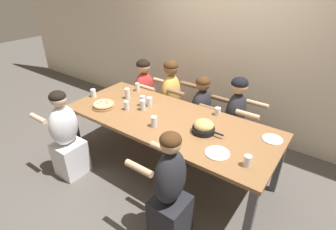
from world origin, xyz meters
name	(u,v)px	position (x,y,z in m)	size (l,w,h in m)	color
ground_plane	(168,171)	(0.00, 0.00, 0.00)	(18.00, 18.00, 0.00)	#514C47
restaurant_back_panel	(228,28)	(0.00, 1.47, 1.60)	(10.00, 0.06, 3.20)	beige
dining_table	(168,124)	(0.00, 0.00, 0.72)	(2.55, 1.04, 0.79)	brown
pizza_board_main	(104,105)	(-0.84, -0.24, 0.82)	(0.28, 0.28, 0.06)	#996B42
skillet_bowl	(204,127)	(0.48, -0.01, 0.85)	(0.35, 0.24, 0.15)	black
empty_plate_a	(217,153)	(0.77, -0.27, 0.79)	(0.24, 0.24, 0.02)	white
empty_plate_b	(272,139)	(1.12, 0.27, 0.79)	(0.20, 0.20, 0.02)	white
cocktail_glass_blue	(218,112)	(0.42, 0.43, 0.83)	(0.07, 0.07, 0.12)	silver
drinking_glass_a	(93,93)	(-1.19, -0.10, 0.83)	(0.07, 0.07, 0.11)	silver
drinking_glass_b	(154,122)	(-0.03, -0.22, 0.84)	(0.07, 0.07, 0.12)	silver
drinking_glass_c	(127,105)	(-0.55, -0.11, 0.84)	(0.06, 0.06, 0.11)	silver
drinking_glass_d	(149,102)	(-0.39, 0.14, 0.84)	(0.08, 0.08, 0.11)	silver
drinking_glass_e	(127,94)	(-0.77, 0.14, 0.85)	(0.07, 0.07, 0.14)	silver
drinking_glass_f	(143,101)	(-0.46, 0.09, 0.85)	(0.06, 0.06, 0.13)	silver
drinking_glass_g	(143,106)	(-0.38, 0.00, 0.85)	(0.07, 0.07, 0.13)	silver
drinking_glass_h	(137,87)	(-0.84, 0.41, 0.84)	(0.06, 0.06, 0.11)	silver
drinking_glass_i	(247,161)	(1.06, -0.27, 0.83)	(0.07, 0.07, 0.11)	silver
diner_far_midleft	(171,102)	(-0.48, 0.74, 0.57)	(0.51, 0.40, 1.22)	gold
diner_far_center	(201,116)	(0.04, 0.74, 0.50)	(0.51, 0.40, 1.09)	#232328
diner_far_midright	(234,123)	(0.54, 0.74, 0.55)	(0.51, 0.40, 1.19)	#232328
diner_far_left	(145,96)	(-1.00, 0.74, 0.53)	(0.51, 0.40, 1.14)	#B22D2D
diner_near_left	(66,138)	(-0.99, -0.74, 0.52)	(0.51, 0.40, 1.15)	silver
diner_near_midright	(170,193)	(0.56, -0.74, 0.54)	(0.51, 0.40, 1.18)	#232328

